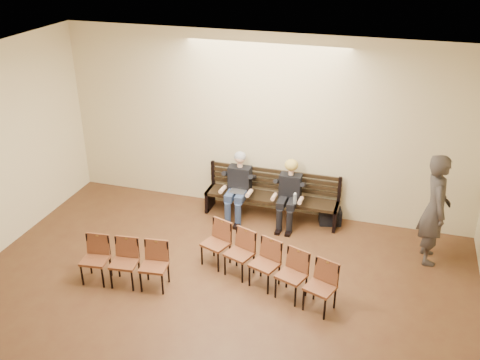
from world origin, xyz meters
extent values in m
cube|color=beige|center=(0.00, 5.00, 1.75)|extent=(8.00, 0.02, 3.50)
cube|color=white|center=(0.00, 0.00, 3.50)|extent=(8.00, 10.00, 0.02)
cube|color=black|center=(0.24, 4.65, 0.23)|extent=(2.60, 0.90, 0.45)
cube|color=silver|center=(-0.37, 4.41, 0.56)|extent=(0.32, 0.26, 0.22)
cylinder|color=silver|center=(0.77, 4.29, 0.56)|extent=(0.08, 0.08, 0.22)
cube|color=black|center=(1.38, 4.75, 0.15)|extent=(0.47, 0.38, 0.30)
imported|color=#342F2B|center=(3.15, 4.05, 1.11)|extent=(0.65, 0.89, 2.23)
cube|color=brown|center=(0.67, 2.52, 0.39)|extent=(2.38, 1.20, 0.78)
cube|color=brown|center=(-1.45, 1.90, 0.38)|extent=(1.42, 0.58, 0.77)
camera|label=1|loc=(2.34, -4.24, 5.25)|focal=40.00mm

